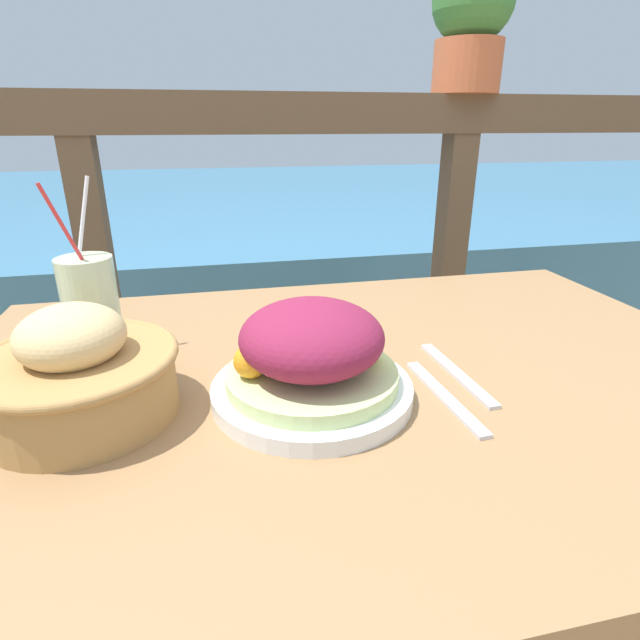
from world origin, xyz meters
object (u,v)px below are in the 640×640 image
at_px(potted_plant, 471,21).
at_px(bread_basket, 79,374).
at_px(salad_plate, 312,359).
at_px(drink_glass, 92,309).

bearing_deg(potted_plant, bread_basket, -138.46).
bearing_deg(bread_basket, salad_plate, -3.54).
bearing_deg(bread_basket, potted_plant, 41.54).
xyz_separation_m(bread_basket, potted_plant, (0.79, 0.70, 0.48)).
distance_m(salad_plate, potted_plant, 1.01).
xyz_separation_m(salad_plate, bread_basket, (-0.26, 0.02, 0.00)).
relative_size(salad_plate, bread_basket, 1.11).
xyz_separation_m(salad_plate, drink_glass, (-0.27, 0.17, 0.02)).
bearing_deg(salad_plate, drink_glass, 147.45).
distance_m(bread_basket, potted_plant, 1.16).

